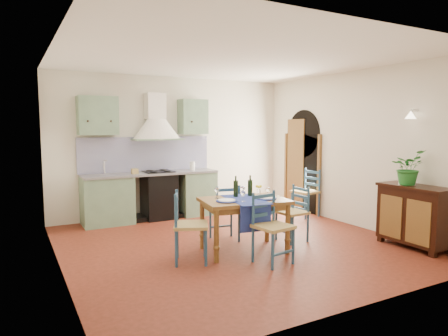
{
  "coord_description": "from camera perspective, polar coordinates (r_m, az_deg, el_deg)",
  "views": [
    {
      "loc": [
        -3.01,
        -5.22,
        1.81
      ],
      "look_at": [
        -0.02,
        0.3,
        1.15
      ],
      "focal_mm": 32.0,
      "sensor_mm": 36.0,
      "label": 1
    }
  ],
  "objects": [
    {
      "name": "floor",
      "position": [
        6.3,
        1.48,
        -10.71
      ],
      "size": [
        5.0,
        5.0,
        0.0
      ],
      "primitive_type": "plane",
      "color": "#4A1C10",
      "rests_on": "ground"
    },
    {
      "name": "back_wall",
      "position": [
        7.97,
        -9.71,
        0.44
      ],
      "size": [
        5.0,
        0.96,
        2.8
      ],
      "color": "beige",
      "rests_on": "ground"
    },
    {
      "name": "right_wall",
      "position": [
        7.8,
        16.55,
        2.27
      ],
      "size": [
        0.26,
        5.0,
        2.8
      ],
      "color": "beige",
      "rests_on": "ground"
    },
    {
      "name": "left_wall",
      "position": [
        5.26,
        -22.78,
        1.06
      ],
      "size": [
        0.04,
        5.0,
        2.8
      ],
      "primitive_type": "cube",
      "color": "beige",
      "rests_on": "ground"
    },
    {
      "name": "ceiling",
      "position": [
        6.11,
        1.55,
        15.37
      ],
      "size": [
        5.0,
        5.0,
        0.01
      ],
      "primitive_type": "cube",
      "color": "white",
      "rests_on": "back_wall"
    },
    {
      "name": "dining_table",
      "position": [
        5.77,
        2.93,
        -5.32
      ],
      "size": [
        1.31,
        1.02,
        1.08
      ],
      "color": "brown",
      "rests_on": "ground"
    },
    {
      "name": "chair_near",
      "position": [
        5.37,
        6.79,
        -8.34
      ],
      "size": [
        0.5,
        0.5,
        0.94
      ],
      "color": "navy",
      "rests_on": "ground"
    },
    {
      "name": "chair_far",
      "position": [
        6.32,
        0.16,
        -6.28
      ],
      "size": [
        0.48,
        0.48,
        0.9
      ],
      "color": "navy",
      "rests_on": "ground"
    },
    {
      "name": "chair_left",
      "position": [
        5.37,
        -5.12,
        -8.24
      ],
      "size": [
        0.58,
        0.58,
        0.95
      ],
      "color": "navy",
      "rests_on": "ground"
    },
    {
      "name": "chair_right",
      "position": [
        6.43,
        9.91,
        -6.29
      ],
      "size": [
        0.43,
        0.43,
        0.87
      ],
      "color": "navy",
      "rests_on": "ground"
    },
    {
      "name": "chair_spare",
      "position": [
        8.21,
        11.73,
        -3.37
      ],
      "size": [
        0.49,
        0.49,
        0.95
      ],
      "color": "navy",
      "rests_on": "ground"
    },
    {
      "name": "sideboard",
      "position": [
        6.62,
        25.53,
        -5.93
      ],
      "size": [
        0.5,
        1.05,
        0.94
      ],
      "color": "black",
      "rests_on": "ground"
    },
    {
      "name": "potted_plant",
      "position": [
        6.54,
        24.77,
        0.07
      ],
      "size": [
        0.55,
        0.5,
        0.52
      ],
      "primitive_type": "imported",
      "rotation": [
        0.0,
        0.0,
        0.21
      ],
      "color": "#1F6A25",
      "rests_on": "sideboard"
    }
  ]
}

